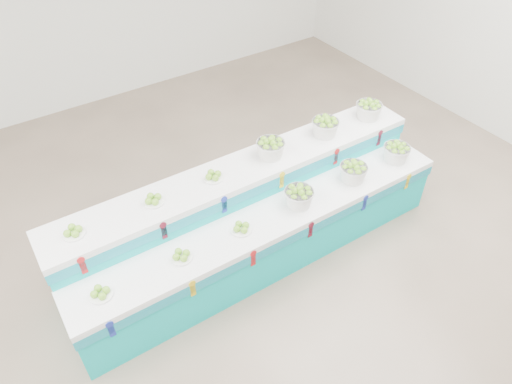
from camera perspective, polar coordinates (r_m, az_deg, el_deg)
ground at (r=4.96m, az=-1.92°, el=-15.26°), size 10.00×10.00×0.00m
display_stand at (r=5.19m, az=0.00°, el=-2.98°), size 4.32×1.16×1.02m
plate_lower_left at (r=4.41m, az=-18.21°, el=-11.38°), size 0.21×0.21×0.09m
plate_lower_mid at (r=4.52m, az=-8.98°, el=-7.49°), size 0.21×0.21×0.09m
plate_lower_right at (r=4.72m, az=-1.77°, el=-4.27°), size 0.21×0.21×0.09m
basket_lower_left at (r=4.97m, az=5.17°, el=-0.52°), size 0.32×0.32×0.23m
basket_lower_mid at (r=5.37m, az=11.61°, el=2.43°), size 0.32×0.32×0.23m
basket_lower_right at (r=5.79m, az=16.52°, el=4.65°), size 0.32×0.32×0.23m
plate_upper_left at (r=4.57m, az=-21.15°, el=-4.40°), size 0.21×0.21×0.09m
plate_upper_mid at (r=4.67m, az=-12.25°, el=-0.85°), size 0.21×0.21×0.09m
plate_upper_right at (r=4.86m, az=-5.16°, el=2.00°), size 0.21×0.21×0.09m
basket_upper_left at (r=5.11m, az=1.76°, el=5.34°), size 0.32×0.32×0.23m
basket_upper_mid at (r=5.50m, az=8.32°, el=7.81°), size 0.32×0.32×0.23m
basket_upper_right at (r=5.91m, az=13.39°, el=9.64°), size 0.32×0.32×0.23m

